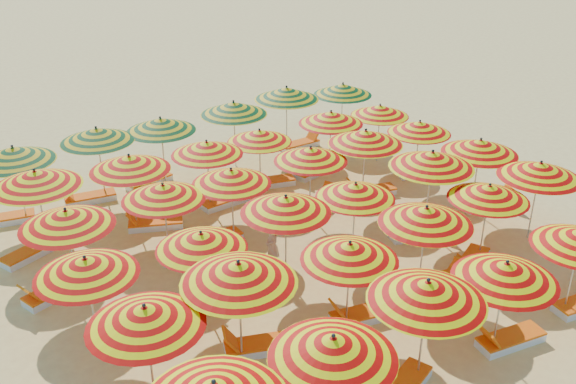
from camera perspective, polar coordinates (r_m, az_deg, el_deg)
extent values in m
plane|color=#F5CE6D|center=(19.60, 0.82, -4.74)|extent=(120.00, 120.00, 0.00)
sphere|color=black|center=(10.93, -6.63, -16.41)|extent=(0.09, 0.09, 0.09)
cone|color=#DB6F00|center=(12.15, 4.02, -13.62)|extent=(2.97, 2.97, 0.47)
sphere|color=black|center=(11.98, 4.06, -12.62)|extent=(0.08, 0.08, 0.08)
cylinder|color=silver|center=(14.37, 11.85, -12.21)|extent=(0.05, 0.05, 2.53)
cone|color=#DB6F00|center=(13.73, 12.27, -8.61)|extent=(3.00, 3.00, 0.48)
sphere|color=black|center=(13.58, 12.38, -7.64)|extent=(0.08, 0.08, 0.08)
cylinder|color=silver|center=(15.66, 18.25, -9.89)|extent=(0.05, 0.05, 2.37)
cone|color=#DB6F00|center=(15.10, 18.79, -6.72)|extent=(2.66, 2.66, 0.45)
sphere|color=black|center=(14.97, 18.93, -5.88)|extent=(0.08, 0.08, 0.08)
cylinder|color=silver|center=(17.62, 23.95, -6.67)|extent=(0.04, 0.04, 2.33)
cylinder|color=silver|center=(13.86, -12.16, -14.21)|extent=(0.05, 0.05, 2.42)
cone|color=#DB6F00|center=(13.22, -12.59, -10.73)|extent=(2.88, 2.88, 0.46)
sphere|color=black|center=(13.07, -12.70, -9.80)|extent=(0.08, 0.08, 0.08)
cylinder|color=silver|center=(14.58, -4.27, -10.86)|extent=(0.05, 0.05, 2.59)
cone|color=#DB6F00|center=(13.94, -4.42, -7.16)|extent=(3.22, 3.22, 0.49)
sphere|color=black|center=(13.78, -4.46, -6.18)|extent=(0.09, 0.09, 0.09)
cylinder|color=silver|center=(15.69, 5.35, -8.46)|extent=(0.04, 0.04, 2.34)
cone|color=#DB6F00|center=(15.14, 5.50, -5.29)|extent=(2.73, 2.73, 0.45)
sphere|color=black|center=(15.01, 5.54, -4.45)|extent=(0.08, 0.08, 0.08)
cylinder|color=silver|center=(17.29, 11.84, -5.19)|extent=(0.05, 0.05, 2.46)
cone|color=#DB6F00|center=(16.77, 12.17, -2.07)|extent=(2.77, 2.77, 0.47)
sphere|color=black|center=(16.65, 12.26, -1.25)|extent=(0.08, 0.08, 0.08)
cylinder|color=silver|center=(19.25, 17.04, -2.69)|extent=(0.04, 0.04, 2.29)
cone|color=#DB6F00|center=(18.81, 17.43, -0.04)|extent=(2.69, 2.69, 0.44)
sphere|color=black|center=(18.71, 17.53, 0.65)|extent=(0.08, 0.08, 0.08)
cylinder|color=silver|center=(20.80, 21.02, -0.85)|extent=(0.05, 0.05, 2.46)
cone|color=#DB6F00|center=(20.37, 21.49, 1.83)|extent=(2.83, 2.83, 0.47)
sphere|color=black|center=(20.27, 21.61, 2.52)|extent=(0.08, 0.08, 0.08)
cylinder|color=silver|center=(15.72, -17.03, -9.52)|extent=(0.05, 0.05, 2.37)
cone|color=#DB6F00|center=(15.17, -17.53, -6.36)|extent=(3.07, 3.07, 0.45)
sphere|color=black|center=(15.04, -17.66, -5.52)|extent=(0.08, 0.08, 0.08)
cylinder|color=silver|center=(16.28, -7.51, -7.33)|extent=(0.04, 0.04, 2.27)
cone|color=#DB6F00|center=(15.76, -7.72, -4.33)|extent=(2.97, 2.97, 0.43)
sphere|color=black|center=(15.64, -7.77, -3.55)|extent=(0.08, 0.08, 0.08)
cylinder|color=silver|center=(17.47, -0.20, -4.22)|extent=(0.05, 0.05, 2.45)
cone|color=#DB6F00|center=(16.96, -0.20, -1.13)|extent=(3.06, 3.06, 0.47)
sphere|color=black|center=(16.84, -0.20, -0.32)|extent=(0.08, 0.08, 0.08)
cylinder|color=silver|center=(18.63, 5.87, -2.62)|extent=(0.04, 0.04, 2.28)
cone|color=#DB6F00|center=(18.17, 6.01, 0.11)|extent=(2.54, 2.54, 0.43)
sphere|color=black|center=(18.07, 6.05, 0.82)|extent=(0.08, 0.08, 0.08)
cylinder|color=silver|center=(20.29, 12.38, -0.09)|extent=(0.05, 0.05, 2.60)
cone|color=#DB6F00|center=(19.83, 12.68, 2.83)|extent=(3.39, 3.39, 0.49)
sphere|color=black|center=(19.72, 12.76, 3.58)|extent=(0.09, 0.09, 0.09)
cylinder|color=silver|center=(21.93, 16.35, 1.29)|extent=(0.05, 0.05, 2.47)
cone|color=#DB6F00|center=(21.53, 16.71, 3.88)|extent=(3.07, 3.07, 0.47)
sphere|color=black|center=(21.43, 16.80, 4.55)|extent=(0.08, 0.08, 0.08)
cylinder|color=silver|center=(17.75, -18.61, -5.23)|extent=(0.05, 0.05, 2.44)
cone|color=#DB6F00|center=(17.25, -19.10, -2.22)|extent=(3.06, 3.06, 0.47)
sphere|color=black|center=(17.13, -19.23, -1.43)|extent=(0.08, 0.08, 0.08)
cylinder|color=silver|center=(18.63, -10.77, -2.82)|extent=(0.04, 0.04, 2.36)
cone|color=#DB6F00|center=(18.16, -11.03, 0.00)|extent=(2.49, 2.49, 0.45)
sphere|color=black|center=(18.05, -11.10, 0.74)|extent=(0.08, 0.08, 0.08)
cylinder|color=silver|center=(19.28, -4.95, -1.40)|extent=(0.04, 0.04, 2.36)
cone|color=#DB6F00|center=(18.83, -5.07, 1.36)|extent=(2.42, 2.42, 0.45)
sphere|color=black|center=(18.72, -5.10, 2.08)|extent=(0.08, 0.08, 0.08)
cylinder|color=silver|center=(20.72, 1.98, 0.74)|extent=(0.04, 0.04, 2.36)
cone|color=#DB6F00|center=(20.30, 2.03, 3.35)|extent=(2.48, 2.48, 0.45)
sphere|color=black|center=(20.20, 2.04, 4.03)|extent=(0.08, 0.08, 0.08)
cylinder|color=silver|center=(21.86, 6.76, 2.19)|extent=(0.05, 0.05, 2.51)
cone|color=#DB6F00|center=(21.45, 6.91, 4.85)|extent=(2.86, 2.86, 0.48)
sphere|color=black|center=(21.35, 6.95, 5.54)|extent=(0.08, 0.08, 0.08)
cylinder|color=silver|center=(23.67, 11.40, 3.43)|extent=(0.04, 0.04, 2.26)
cone|color=#DB6F00|center=(23.32, 11.61, 5.65)|extent=(2.84, 2.84, 0.43)
sphere|color=black|center=(23.23, 11.66, 6.22)|extent=(0.08, 0.08, 0.08)
cylinder|color=silver|center=(20.00, -21.01, -1.77)|extent=(0.05, 0.05, 2.56)
cone|color=#DB6F00|center=(19.54, -21.52, 1.11)|extent=(2.98, 2.98, 0.49)
sphere|color=black|center=(19.43, -21.66, 1.86)|extent=(0.09, 0.09, 0.09)
cylinder|color=silver|center=(20.43, -13.59, -0.23)|extent=(0.05, 0.05, 2.47)
cone|color=#DB6F00|center=(20.00, -13.91, 2.51)|extent=(2.55, 2.55, 0.47)
sphere|color=black|center=(19.89, -13.99, 3.23)|extent=(0.08, 0.08, 0.08)
cylinder|color=silver|center=(21.38, -7.08, 1.37)|extent=(0.04, 0.04, 2.35)
cone|color=#DB6F00|center=(20.97, -7.23, 3.90)|extent=(2.39, 2.39, 0.45)
sphere|color=black|center=(20.88, -7.27, 4.55)|extent=(0.08, 0.08, 0.08)
cylinder|color=silver|center=(22.49, -2.51, 2.69)|extent=(0.04, 0.04, 2.24)
cone|color=#DB6F00|center=(22.12, -2.56, 5.00)|extent=(2.52, 2.52, 0.43)
sphere|color=black|center=(22.04, -2.57, 5.59)|extent=(0.07, 0.07, 0.07)
cylinder|color=silver|center=(23.92, 3.76, 4.29)|extent=(0.05, 0.05, 2.37)
cone|color=#DB6F00|center=(23.55, 3.83, 6.61)|extent=(2.68, 2.68, 0.45)
sphere|color=black|center=(23.47, 3.85, 7.20)|extent=(0.08, 0.08, 0.08)
cylinder|color=silver|center=(25.23, 8.03, 5.10)|extent=(0.04, 0.04, 2.23)
cone|color=#DB6F00|center=(24.90, 8.17, 7.18)|extent=(2.60, 2.60, 0.43)
sphere|color=black|center=(24.82, 8.21, 7.71)|extent=(0.07, 0.07, 0.07)
cylinder|color=silver|center=(22.07, -22.72, 0.49)|extent=(0.05, 0.05, 2.52)
cone|color=#6F6609|center=(21.66, -23.21, 3.10)|extent=(2.75, 2.75, 0.48)
sphere|color=black|center=(21.56, -23.34, 3.77)|extent=(0.08, 0.08, 0.08)
cylinder|color=silver|center=(22.92, -16.30, 2.40)|extent=(0.05, 0.05, 2.48)
cone|color=#6F6609|center=(22.53, -16.63, 4.90)|extent=(2.93, 2.93, 0.47)
sphere|color=black|center=(22.43, -16.72, 5.54)|extent=(0.08, 0.08, 0.08)
cylinder|color=silver|center=(23.41, -11.03, 3.46)|extent=(0.05, 0.05, 2.45)
cone|color=#6F6609|center=(23.03, -11.26, 5.90)|extent=(3.21, 3.21, 0.47)
sphere|color=black|center=(22.95, -11.31, 6.53)|extent=(0.08, 0.08, 0.08)
cylinder|color=silver|center=(24.54, -4.76, 5.02)|extent=(0.05, 0.05, 2.52)
cone|color=#6F6609|center=(24.17, -4.86, 7.43)|extent=(2.93, 2.93, 0.48)
sphere|color=black|center=(24.08, -4.88, 8.06)|extent=(0.08, 0.08, 0.08)
cylinder|color=silver|center=(26.02, -0.13, 6.42)|extent=(0.05, 0.05, 2.58)
cone|color=#6F6609|center=(25.66, -0.13, 8.77)|extent=(2.99, 2.99, 0.49)
sphere|color=black|center=(25.58, -0.13, 9.37)|extent=(0.09, 0.09, 0.09)
cylinder|color=silver|center=(27.12, 4.81, 6.97)|extent=(0.05, 0.05, 2.41)
cone|color=#6F6609|center=(26.79, 4.89, 9.08)|extent=(2.68, 2.68, 0.46)
sphere|color=black|center=(26.72, 4.91, 9.62)|extent=(0.08, 0.08, 0.08)
cube|color=#EF5B0A|center=(14.66, 10.25, -16.45)|extent=(1.80, 1.13, 0.06)
cube|color=white|center=(16.63, 19.16, -12.35)|extent=(1.77, 0.86, 0.20)
cube|color=#EF5B0A|center=(16.55, 19.23, -12.00)|extent=(1.77, 0.86, 0.06)
cube|color=#EF5B0A|center=(16.01, 17.44, -12.14)|extent=(0.46, 0.63, 0.48)
cube|color=white|center=(15.57, -2.43, -13.60)|extent=(1.80, 1.14, 0.20)
cube|color=#EF5B0A|center=(15.49, -2.44, -13.23)|extent=(1.80, 1.14, 0.06)
cube|color=#EF5B0A|center=(15.27, -5.10, -12.94)|extent=(0.55, 0.67, 0.48)
cube|color=white|center=(16.60, 6.73, -10.91)|extent=(1.79, 0.95, 0.20)
cube|color=#EF5B0A|center=(16.53, 6.75, -10.54)|extent=(1.79, 0.95, 0.06)
cube|color=#EF5B0A|center=(16.14, 4.54, -10.48)|extent=(0.49, 0.65, 0.48)
cube|color=white|center=(18.13, 13.16, -7.94)|extent=(1.76, 0.81, 0.20)
cube|color=#EF5B0A|center=(18.06, 13.20, -7.60)|extent=(1.76, 0.81, 0.06)
cube|color=#EF5B0A|center=(18.35, 15.00, -6.44)|extent=(0.44, 0.62, 0.48)
cube|color=white|center=(19.28, 15.98, -6.08)|extent=(1.79, 1.23, 0.20)
cube|color=#EF5B0A|center=(19.22, 16.02, -5.76)|extent=(1.79, 1.23, 0.06)
cube|color=#EF5B0A|center=(18.52, 15.47, -6.17)|extent=(0.57, 0.68, 0.48)
cube|color=white|center=(16.77, -9.17, -10.67)|extent=(1.78, 0.92, 0.20)
cube|color=#EF5B0A|center=(16.69, -9.20, -10.31)|extent=(1.78, 0.92, 0.06)
cube|color=#EF5B0A|center=(16.90, -7.35, -8.75)|extent=(0.48, 0.64, 0.48)
cube|color=white|center=(20.37, 11.34, -3.70)|extent=(1.80, 1.08, 0.20)
cube|color=#EF5B0A|center=(20.30, 11.37, -3.38)|extent=(1.80, 1.08, 0.06)
cube|color=#EF5B0A|center=(20.50, 13.18, -2.56)|extent=(0.53, 0.66, 0.48)
cube|color=white|center=(22.70, 17.25, -1.15)|extent=(1.80, 1.07, 0.20)
cube|color=#EF5B0A|center=(22.65, 17.29, -0.86)|extent=(1.80, 1.07, 0.06)
cube|color=#EF5B0A|center=(22.93, 18.84, -0.14)|extent=(0.52, 0.66, 0.48)
cube|color=white|center=(18.41, -19.94, -8.38)|extent=(1.80, 1.08, 0.20)
cube|color=#EF5B0A|center=(18.34, -20.00, -8.05)|extent=(1.80, 1.08, 0.06)
cube|color=#EF5B0A|center=(17.96, -21.96, -8.36)|extent=(0.53, 0.66, 0.48)
cube|color=white|center=(19.21, -8.79, -5.43)|extent=(1.76, 0.79, 0.20)
cube|color=#EF5B0A|center=(19.14, -8.82, -5.10)|extent=(1.76, 0.79, 0.06)
cube|color=#EF5B0A|center=(19.21, -6.88, -4.07)|extent=(0.43, 0.62, 0.48)
cube|color=white|center=(19.73, -6.51, -4.36)|extent=(1.71, 0.61, 0.20)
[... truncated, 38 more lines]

